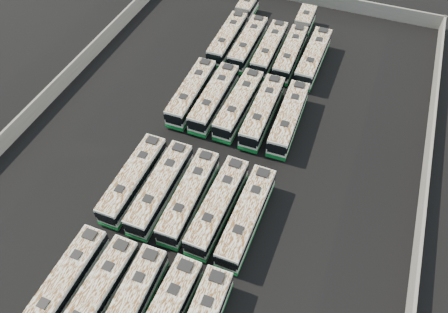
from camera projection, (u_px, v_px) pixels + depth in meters
ground at (210, 160)px, 48.58m from camera, size 140.00×140.00×0.00m
perimeter_wall at (210, 153)px, 47.75m from camera, size 45.20×73.20×2.20m
bus_front_far_left at (65, 285)px, 37.36m from camera, size 2.32×10.66×3.00m
bus_front_left at (96, 297)px, 36.64m from camera, size 2.48×10.78×3.02m
bus_front_center at (128, 309)px, 35.93m from camera, size 2.56×10.92×3.06m
bus_midfront_far_left at (133, 179)px, 44.82m from camera, size 2.30×10.81×3.04m
bus_midfront_left at (161, 188)px, 44.03m from camera, size 2.39×11.04×3.10m
bus_midfront_center at (189, 196)px, 43.39m from camera, size 2.46×10.87×3.05m
bus_midfront_right at (218, 206)px, 42.64m from camera, size 2.58×11.05×3.10m
bus_midfront_far_right at (247, 217)px, 41.80m from camera, size 2.46×11.08×3.11m
bus_midback_far_left at (192, 92)px, 53.62m from camera, size 2.55×11.01×3.09m
bus_midback_left at (214, 98)px, 52.92m from camera, size 2.35×11.07×3.12m
bus_midback_center at (239, 104)px, 52.19m from camera, size 2.59×11.06×3.10m
bus_midback_right at (262, 112)px, 51.37m from camera, size 2.50×11.11×3.12m
bus_midback_far_right at (289, 118)px, 50.65m from camera, size 2.59×11.05×3.10m
bus_back_far_left at (234, 28)px, 62.90m from camera, size 2.55×16.61×3.00m
bus_back_left at (248, 44)px, 60.36m from camera, size 2.38×10.85×3.05m
bus_back_center at (269, 49)px, 59.56m from camera, size 2.46×10.78×3.02m
bus_back_right at (295, 42)px, 60.61m from camera, size 2.60×16.59×3.00m
bus_back_far_right at (313, 58)px, 58.17m from camera, size 2.47×11.17×3.14m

